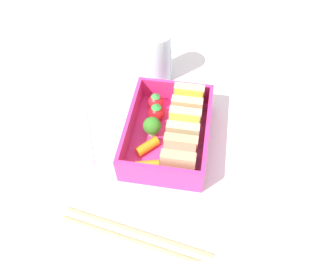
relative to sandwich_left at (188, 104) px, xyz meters
The scene contains 14 objects.
ground_plane 7.49cm from the sandwich_left, 25.55° to the right, with size 120.00×120.00×2.00cm, color white.
bento_tray 6.59cm from the sandwich_left, 25.55° to the right, with size 17.40×12.85×1.20cm, color #E42F83.
bento_rim 5.79cm from the sandwich_left, 25.55° to the right, with size 17.40×12.85×4.07cm.
sandwich_left is the anchor object (origin of this frame).
sandwich_center_left 5.20cm from the sandwich_left, ahead, with size 4.37×4.97×5.17cm.
sandwich_center 10.40cm from the sandwich_left, ahead, with size 4.37×4.97×5.17cm.
strawberry_left 5.70cm from the sandwich_left, 97.31° to the right, with size 2.63×2.63×3.23cm.
strawberry_far_left 5.39cm from the sandwich_left, 70.77° to the right, with size 2.72×2.72×3.32cm.
broccoli_floret 7.42cm from the sandwich_left, 43.15° to the right, with size 2.89×2.89×3.68cm.
carrot_stick_far_left 9.95cm from the sandwich_left, 32.61° to the right, with size 1.51×1.51×3.81cm, color orange.
carrot_stick_left 12.53cm from the sandwich_left, 22.33° to the right, with size 1.28×1.28×3.69cm, color orange.
chopstick_pair 22.48cm from the sandwich_left, 11.25° to the right, with size 5.40×21.43×0.70cm.
drinking_glass 11.84cm from the sandwich_left, 144.94° to the right, with size 5.23×5.23×9.89cm, color silver.
folded_napkin 21.56cm from the sandwich_left, 72.45° to the right, with size 15.40×8.70×0.40cm, color white.
Camera 1 is at (31.10, 4.89, 44.35)cm, focal length 35.00 mm.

